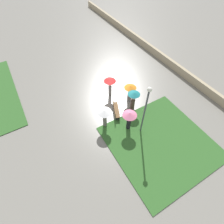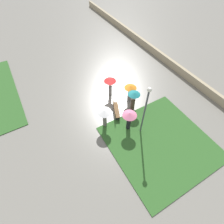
# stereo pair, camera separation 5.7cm
# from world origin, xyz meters

# --- Properties ---
(ground_plane) EXTENTS (90.00, 90.00, 0.00)m
(ground_plane) POSITION_xyz_m (0.00, 0.00, 0.00)
(ground_plane) COLOR slate
(lawn_patch_near) EXTENTS (7.29, 7.32, 0.06)m
(lawn_patch_near) POSITION_xyz_m (-5.59, -1.49, 0.03)
(lawn_patch_near) COLOR #2D5B26
(lawn_patch_near) RESTS_ON ground_plane
(parapet_wall) EXTENTS (45.00, 0.35, 0.82)m
(parapet_wall) POSITION_xyz_m (0.00, -8.90, 0.41)
(parapet_wall) COLOR tan
(parapet_wall) RESTS_ON ground_plane
(park_bench) EXTENTS (1.80, 1.11, 0.90)m
(park_bench) POSITION_xyz_m (-1.31, -0.05, 0.47)
(park_bench) COLOR brown
(park_bench) RESTS_ON ground_plane
(lamp_post) EXTENTS (0.32, 0.32, 4.68)m
(lamp_post) POSITION_xyz_m (-3.93, -0.82, 2.98)
(lamp_post) COLOR #474C51
(lamp_post) RESTS_ON ground_plane
(crowd_person_teal) EXTENTS (1.03, 1.03, 1.94)m
(crowd_person_teal) POSITION_xyz_m (-1.60, -1.62, 1.32)
(crowd_person_teal) COLOR #47382D
(crowd_person_teal) RESTS_ON ground_plane
(crowd_person_red) EXTENTS (1.08, 1.08, 1.95)m
(crowd_person_red) POSITION_xyz_m (0.87, -0.76, 1.45)
(crowd_person_red) COLOR slate
(crowd_person_red) RESTS_ON ground_plane
(crowd_person_white) EXTENTS (1.15, 1.15, 1.90)m
(crowd_person_white) POSITION_xyz_m (-1.98, 1.37, 1.44)
(crowd_person_white) COLOR slate
(crowd_person_white) RESTS_ON ground_plane
(crowd_person_orange) EXTENTS (1.08, 1.08, 1.80)m
(crowd_person_orange) POSITION_xyz_m (-0.62, -1.94, 1.26)
(crowd_person_orange) COLOR slate
(crowd_person_orange) RESTS_ON ground_plane
(crowd_person_pink) EXTENTS (1.13, 1.13, 1.94)m
(crowd_person_pink) POSITION_xyz_m (-3.20, -0.11, 1.47)
(crowd_person_pink) COLOR black
(crowd_person_pink) RESTS_ON ground_plane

